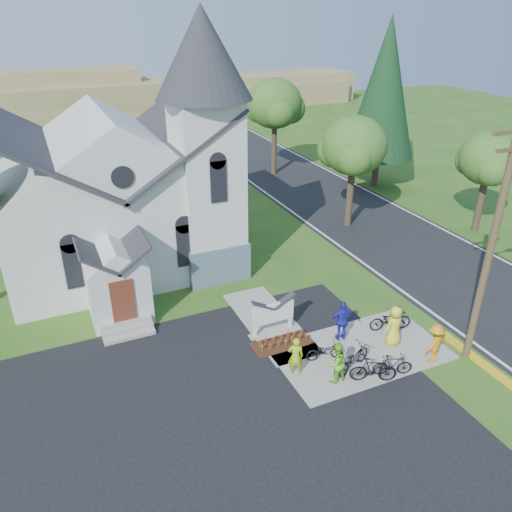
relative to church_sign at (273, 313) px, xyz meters
name	(u,v)px	position (x,y,z in m)	size (l,w,h in m)	color
ground	(335,369)	(1.20, -3.20, -1.03)	(120.00, 120.00, 0.00)	#285719
parking_lot	(179,467)	(-5.80, -5.20, -1.02)	(20.00, 16.00, 0.02)	black
road	(341,207)	(11.20, 11.80, -1.02)	(8.00, 90.00, 0.02)	black
sidewalk	(360,352)	(2.70, -2.70, -1.00)	(7.00, 4.00, 0.05)	gray
church	(120,172)	(-4.28, 9.28, 4.22)	(12.35, 12.00, 13.00)	silver
church_sign	(273,313)	(0.00, 0.00, 0.00)	(2.20, 0.40, 1.70)	gray
flower_bed	(282,344)	(0.00, -0.90, -0.99)	(2.60, 1.10, 0.07)	#32180D
utility_pole	(495,236)	(6.56, -4.70, 4.38)	(3.45, 0.28, 10.00)	#4B3825
tree_road_near	(354,146)	(9.70, 8.80, 4.18)	(4.00, 4.00, 7.05)	#3B2B20
tree_road_mid	(275,104)	(10.20, 20.80, 4.75)	(4.40, 4.40, 7.80)	#3B2B20
tree_road_far	(490,159)	(16.70, 4.80, 3.61)	(3.60, 3.60, 6.30)	#3B2B20
conifer	(385,89)	(16.20, 14.80, 6.36)	(5.20, 5.20, 12.40)	#3B2B20
distant_hills	(128,96)	(4.56, 53.13, 1.15)	(61.00, 10.00, 5.60)	olive
cyclist_0	(296,356)	(-0.42, -2.82, -0.14)	(0.61, 0.40, 1.67)	#9DC417
bike_0	(325,351)	(1.09, -2.51, -0.57)	(0.54, 1.54, 0.81)	black
cyclist_1	(336,363)	(0.77, -3.81, -0.13)	(0.83, 0.64, 1.70)	#67CA26
bike_1	(373,370)	(2.06, -4.40, -0.44)	(0.50, 1.78, 1.07)	black
cyclist_2	(343,321)	(2.46, -1.64, -0.05)	(1.09, 0.45, 1.85)	#2223AB
bike_2	(354,358)	(1.80, -3.49, -0.47)	(0.67, 1.92, 1.01)	black
cyclist_3	(434,343)	(4.96, -4.40, -0.11)	(1.12, 0.64, 1.73)	orange
bike_3	(393,365)	(2.98, -4.40, -0.52)	(0.43, 1.53, 0.92)	black
cyclist_4	(394,326)	(4.24, -2.82, -0.06)	(0.89, 0.58, 1.83)	yellow
bike_4	(390,320)	(4.79, -1.91, -0.48)	(0.66, 1.88, 0.99)	black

